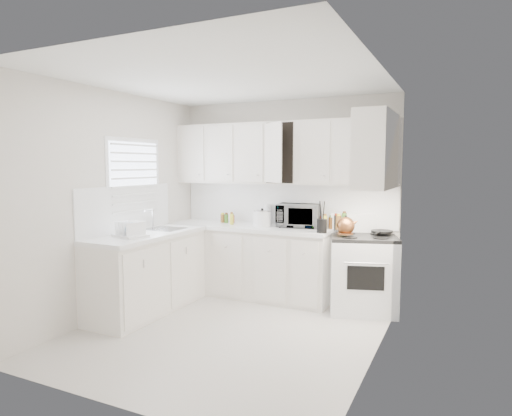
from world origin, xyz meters
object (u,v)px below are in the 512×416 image
Objects in this scene: stove at (363,263)px; microwave at (299,213)px; utensil_crock at (322,216)px; dish_rack at (130,228)px; rice_cooker at (262,217)px; tea_kettle at (346,224)px.

stove is 1.04m from microwave.
dish_rack is at bearing -147.30° from utensil_crock.
rice_cooker is 0.61× the size of utensil_crock.
rice_cooker reaches higher than stove.
tea_kettle is 1.10× the size of rice_cooker.
stove is 0.75m from utensil_crock.
tea_kettle reaches higher than dish_rack.
microwave is 1.49× the size of dish_rack.
microwave is 1.37× the size of utensil_crock.
rice_cooker reaches higher than dish_rack.
stove is 2.99× the size of utensil_crock.
stove is at bearing 46.36° from dish_rack.
tea_kettle is 2.46m from dish_rack.
rice_cooker is at bearing -168.00° from microwave.
tea_kettle is 1.15m from rice_cooker.
dish_rack is (-0.99, -1.39, -0.02)m from rice_cooker.
stove is 0.53m from tea_kettle.
utensil_crock is at bearing -12.74° from rice_cooker.
rice_cooker is (-1.32, -0.01, 0.48)m from stove.
dish_rack is (-2.31, -1.40, 0.47)m from stove.
microwave is 2.27× the size of rice_cooker.
utensil_crock reaches higher than tea_kettle.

